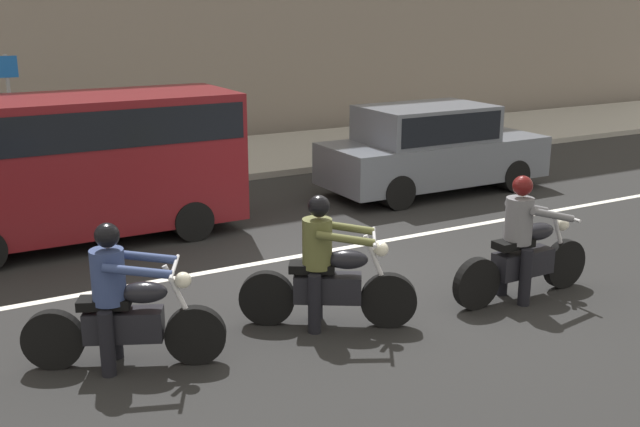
% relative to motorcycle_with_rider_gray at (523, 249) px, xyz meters
% --- Properties ---
extents(ground_plane, '(80.00, 80.00, 0.00)m').
position_rel_motorcycle_with_rider_gray_xyz_m(ground_plane, '(-1.54, 1.90, -0.65)').
color(ground_plane, black).
extents(sidewalk_slab, '(40.00, 4.40, 0.14)m').
position_rel_motorcycle_with_rider_gray_xyz_m(sidewalk_slab, '(-1.54, 9.90, -0.58)').
color(sidewalk_slab, '#99968E').
rests_on(sidewalk_slab, ground_plane).
extents(lane_marking_stripe, '(18.00, 0.14, 0.01)m').
position_rel_motorcycle_with_rider_gray_xyz_m(lane_marking_stripe, '(-0.72, 2.80, -0.65)').
color(lane_marking_stripe, silver).
rests_on(lane_marking_stripe, ground_plane).
extents(motorcycle_with_rider_gray, '(2.14, 0.70, 1.60)m').
position_rel_motorcycle_with_rider_gray_xyz_m(motorcycle_with_rider_gray, '(0.00, 0.00, 0.00)').
color(motorcycle_with_rider_gray, black).
rests_on(motorcycle_with_rider_gray, ground_plane).
extents(motorcycle_with_rider_olive, '(1.81, 1.18, 1.56)m').
position_rel_motorcycle_with_rider_gray_xyz_m(motorcycle_with_rider_olive, '(-2.57, 0.45, -0.01)').
color(motorcycle_with_rider_olive, black).
rests_on(motorcycle_with_rider_olive, ground_plane).
extents(motorcycle_with_rider_denim_blue, '(1.93, 1.04, 1.54)m').
position_rel_motorcycle_with_rider_gray_xyz_m(motorcycle_with_rider_denim_blue, '(-4.89, 0.58, -0.02)').
color(motorcycle_with_rider_denim_blue, black).
rests_on(motorcycle_with_rider_denim_blue, ground_plane).
extents(parked_van_maroon, '(4.93, 1.96, 2.26)m').
position_rel_motorcycle_with_rider_gray_xyz_m(parked_van_maroon, '(-4.33, 5.19, 0.66)').
color(parked_van_maroon, maroon).
rests_on(parked_van_maroon, ground_plane).
extents(parked_sedan_slate_gray, '(4.51, 1.82, 1.72)m').
position_rel_motorcycle_with_rider_gray_xyz_m(parked_sedan_slate_gray, '(2.40, 5.08, 0.23)').
color(parked_sedan_slate_gray, slate).
rests_on(parked_sedan_slate_gray, ground_plane).
extents(street_sign_post, '(0.44, 0.08, 2.47)m').
position_rel_motorcycle_with_rider_gray_xyz_m(street_sign_post, '(-4.59, 10.26, 0.99)').
color(street_sign_post, gray).
rests_on(street_sign_post, sidewalk_slab).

